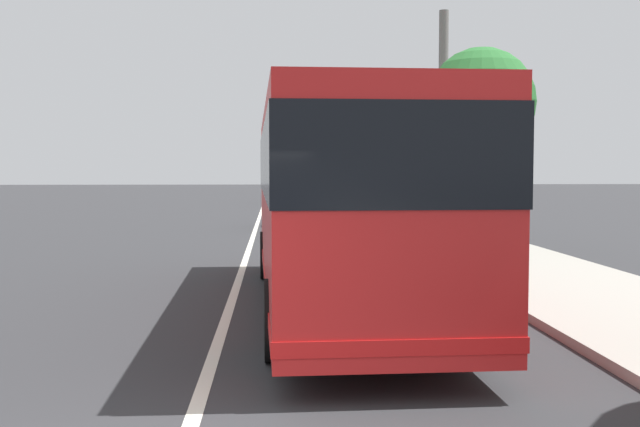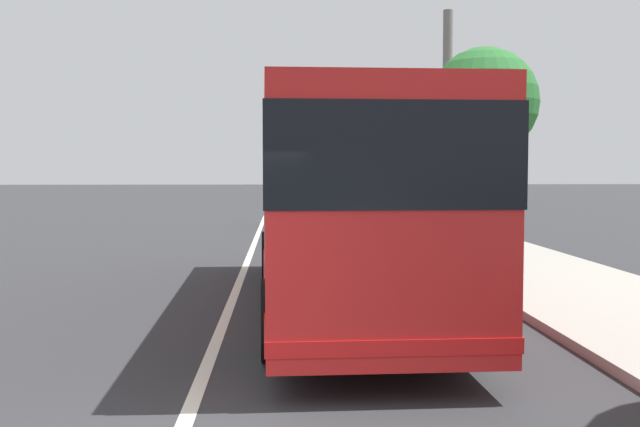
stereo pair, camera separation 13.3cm
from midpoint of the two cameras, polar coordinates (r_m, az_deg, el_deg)
sidewalk_curb at (r=16.00m, az=16.94°, el=-4.80°), size 110.00×3.60×0.14m
lane_divider_line at (r=15.04m, az=-6.63°, el=-5.45°), size 110.00×0.16×0.01m
coach_bus at (r=12.33m, az=1.18°, el=1.53°), size 10.74×2.82×3.26m
car_oncoming at (r=29.67m, az=-1.57°, el=0.35°), size 4.31×2.05×1.55m
car_ahead_same_lane at (r=50.75m, az=-2.10°, el=1.60°), size 4.35×1.89×1.53m
roadside_tree_mid_block at (r=20.36m, az=12.07°, el=8.32°), size 2.88×2.88×5.55m
utility_pole at (r=24.96m, az=9.27°, el=6.67°), size 0.31×0.31×7.51m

